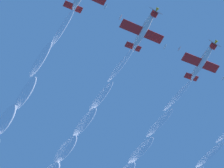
% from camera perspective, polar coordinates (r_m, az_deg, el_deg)
% --- Properties ---
extents(airplane_left_wingman, '(8.23, 7.99, 4.71)m').
position_cam_1_polar(airplane_left_wingman, '(73.34, 12.52, 3.18)').
color(airplane_left_wingman, silver).
extents(airplane_right_wingman, '(8.24, 8.08, 4.58)m').
position_cam_1_polar(airplane_right_wingman, '(69.79, 4.51, 7.58)').
color(airplane_right_wingman, silver).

